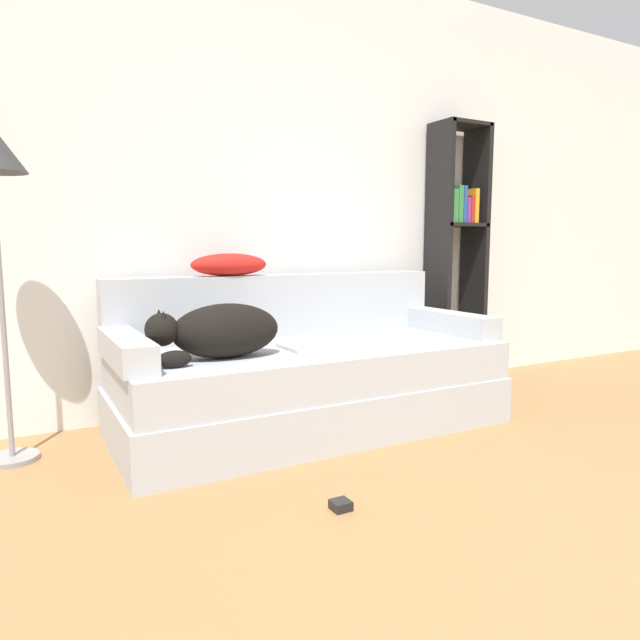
# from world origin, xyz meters

# --- Properties ---
(wall_back) EXTENTS (8.01, 0.06, 2.70)m
(wall_back) POSITION_xyz_m (0.00, 2.76, 1.35)
(wall_back) COLOR white
(wall_back) RESTS_ON ground_plane
(couch) EXTENTS (2.06, 0.90, 0.45)m
(couch) POSITION_xyz_m (-0.16, 2.15, 0.22)
(couch) COLOR #B2B7BC
(couch) RESTS_ON ground_plane
(couch_backrest) EXTENTS (2.02, 0.15, 0.36)m
(couch_backrest) POSITION_xyz_m (-0.16, 2.53, 0.63)
(couch_backrest) COLOR #B2B7BC
(couch_backrest) RESTS_ON couch
(couch_arm_left) EXTENTS (0.15, 0.71, 0.13)m
(couch_arm_left) POSITION_xyz_m (-1.12, 2.14, 0.52)
(couch_arm_left) COLOR #B2B7BC
(couch_arm_left) RESTS_ON couch
(couch_arm_right) EXTENTS (0.15, 0.71, 0.13)m
(couch_arm_right) POSITION_xyz_m (0.79, 2.14, 0.52)
(couch_arm_right) COLOR #B2B7BC
(couch_arm_right) RESTS_ON couch
(dog) EXTENTS (0.64, 0.28, 0.26)m
(dog) POSITION_xyz_m (-0.70, 2.05, 0.58)
(dog) COLOR black
(dog) RESTS_ON couch
(laptop) EXTENTS (0.29, 0.25, 0.02)m
(laptop) POSITION_xyz_m (-0.20, 2.09, 0.46)
(laptop) COLOR #B7B7BC
(laptop) RESTS_ON couch
(throw_pillow) EXTENTS (0.44, 0.17, 0.13)m
(throw_pillow) POSITION_xyz_m (-0.48, 2.51, 0.88)
(throw_pillow) COLOR red
(throw_pillow) RESTS_ON couch_backrest
(bookshelf) EXTENTS (0.38, 0.26, 1.82)m
(bookshelf) POSITION_xyz_m (1.22, 2.58, 1.02)
(bookshelf) COLOR black
(bookshelf) RESTS_ON ground_plane
(power_adapter) EXTENTS (0.07, 0.07, 0.03)m
(power_adapter) POSITION_xyz_m (-0.52, 1.23, 0.02)
(power_adapter) COLOR black
(power_adapter) RESTS_ON ground_plane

